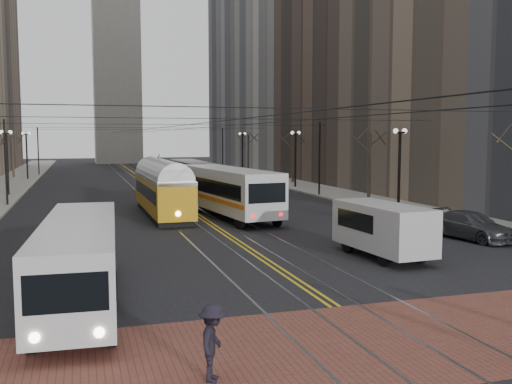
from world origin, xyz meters
TOP-DOWN VIEW (x-y plane):
  - ground at (0.00, 0.00)m, footprint 260.00×260.00m
  - sidewalk_left at (-15.00, 45.00)m, footprint 5.00×140.00m
  - sidewalk_right at (15.00, 45.00)m, footprint 5.00×140.00m
  - crosswalk_band at (0.00, -4.00)m, footprint 25.00×6.00m
  - streetcar_rails at (0.00, 45.00)m, footprint 4.80×130.00m
  - centre_lines at (0.00, 45.00)m, footprint 0.42×130.00m
  - building_right_mid at (25.50, 46.00)m, footprint 16.00×20.00m
  - building_right_midfar at (27.50, 66.00)m, footprint 20.00×20.00m
  - building_right_far at (25.50, 86.00)m, footprint 16.00×20.00m
  - lamp_posts at (-0.00, 28.75)m, footprint 27.60×57.20m
  - street_trees at (0.00, 35.25)m, footprint 31.68×53.28m
  - trolley_wires at (0.00, 34.83)m, footprint 25.96×120.00m
  - transit_bus at (-7.61, 1.80)m, footprint 2.78×10.69m
  - streetcar at (-2.26, 21.68)m, footprint 2.40×12.47m
  - rear_bus at (1.80, 19.53)m, footprint 4.07×12.55m
  - cargo_van at (5.10, 5.11)m, footprint 2.43×5.48m
  - sedan_grey at (7.40, 35.58)m, footprint 2.25×4.50m
  - sedan_silver at (5.21, 39.64)m, footprint 1.56×4.35m
  - sedan_parked at (11.80, 7.78)m, footprint 2.81×5.18m
  - pedestrian_d at (-4.87, -5.15)m, footprint 1.03×1.27m

SIDE VIEW (x-z plane):
  - ground at x=0.00m, z-range 0.00..0.00m
  - streetcar_rails at x=0.00m, z-range 0.00..0.01m
  - crosswalk_band at x=0.00m, z-range 0.00..0.01m
  - centre_lines at x=0.00m, z-range 0.01..0.01m
  - sidewalk_left at x=-15.00m, z-range 0.00..0.15m
  - sidewalk_right at x=15.00m, z-range 0.00..0.15m
  - sedan_parked at x=11.80m, z-range 0.00..1.42m
  - sedan_silver at x=5.21m, z-range 0.00..1.43m
  - sedan_grey at x=7.40m, z-range 0.00..1.47m
  - pedestrian_d at x=-4.87m, z-range 0.01..1.72m
  - cargo_van at x=5.10m, z-range 0.00..2.37m
  - transit_bus at x=-7.61m, z-range 0.00..2.65m
  - streetcar at x=-2.26m, z-range 0.00..2.94m
  - rear_bus at x=1.80m, z-range 0.00..3.22m
  - street_trees at x=0.00m, z-range 0.00..5.60m
  - lamp_posts at x=0.00m, z-range 0.00..5.60m
  - trolley_wires at x=0.00m, z-range 0.47..7.07m
  - building_right_mid at x=25.50m, z-range 0.00..34.00m
  - building_right_far at x=25.50m, z-range 0.00..40.00m
  - building_right_midfar at x=27.50m, z-range 0.00..52.00m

